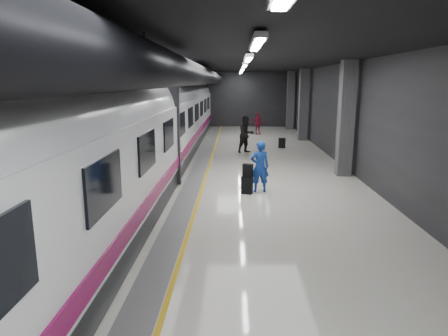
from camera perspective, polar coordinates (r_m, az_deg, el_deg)
ground at (r=14.29m, az=0.73°, el=-2.72°), size 40.00×40.00×0.00m
platform_hall at (r=14.77m, az=-0.31°, el=11.65°), size 10.02×40.02×4.51m
train at (r=14.32m, az=-12.41°, el=5.47°), size 3.05×38.00×4.05m
traveler_main at (r=13.53m, az=5.14°, el=0.20°), size 0.70×0.52×1.75m
suitcase_main at (r=13.39m, az=3.30°, el=-2.46°), size 0.41×0.32×0.58m
shoulder_bag at (r=13.29m, az=3.42°, el=-0.32°), size 0.37×0.29×0.43m
traveler_far_a at (r=21.10m, az=3.21°, el=4.80°), size 1.19×1.14×1.93m
traveler_far_b at (r=28.82m, az=4.83°, el=6.34°), size 0.96×0.58×1.53m
suitcase_far at (r=22.96m, az=8.29°, el=3.56°), size 0.43×0.32×0.57m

